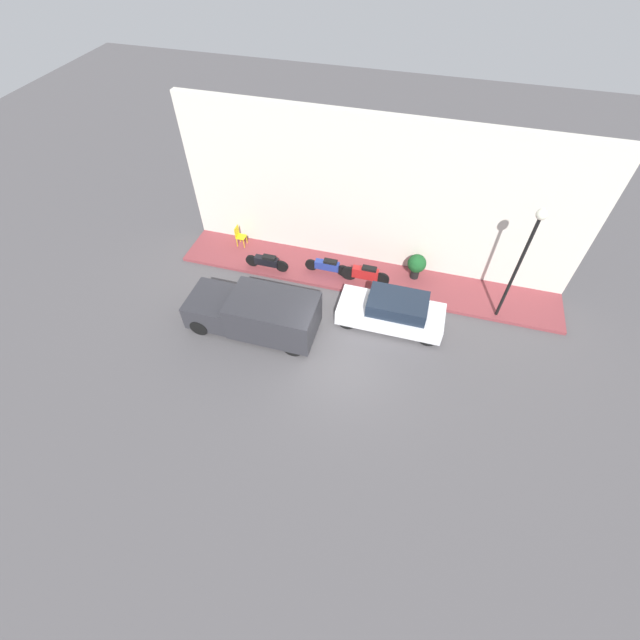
# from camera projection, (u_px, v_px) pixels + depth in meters

# --- Properties ---
(ground_plane) EXTENTS (60.00, 60.00, 0.00)m
(ground_plane) POSITION_uv_depth(u_px,v_px,m) (339.00, 361.00, 15.78)
(ground_plane) COLOR #514F51
(sidewalk) EXTENTS (2.21, 16.39, 0.14)m
(sidewalk) POSITION_uv_depth(u_px,v_px,m) (364.00, 277.00, 18.70)
(sidewalk) COLOR brown
(sidewalk) RESTS_ON ground_plane
(building_facade) EXTENTS (0.30, 16.39, 6.55)m
(building_facade) POSITION_uv_depth(u_px,v_px,m) (377.00, 197.00, 17.10)
(building_facade) COLOR silver
(building_facade) RESTS_ON ground_plane
(parked_car) EXTENTS (1.62, 4.07, 1.41)m
(parked_car) POSITION_uv_depth(u_px,v_px,m) (392.00, 311.00, 16.51)
(parked_car) COLOR silver
(parked_car) RESTS_ON ground_plane
(delivery_van) EXTENTS (1.97, 4.99, 1.67)m
(delivery_van) POSITION_uv_depth(u_px,v_px,m) (255.00, 313.00, 16.21)
(delivery_van) COLOR #2D2D33
(delivery_van) RESTS_ON ground_plane
(motorcycle_black) EXTENTS (0.30, 1.95, 0.72)m
(motorcycle_black) POSITION_uv_depth(u_px,v_px,m) (267.00, 262.00, 18.66)
(motorcycle_black) COLOR black
(motorcycle_black) RESTS_ON sidewalk
(motorcycle_red) EXTENTS (0.30, 2.07, 0.87)m
(motorcycle_red) POSITION_uv_depth(u_px,v_px,m) (365.00, 274.00, 18.01)
(motorcycle_red) COLOR #B21E1E
(motorcycle_red) RESTS_ON sidewalk
(motorcycle_blue) EXTENTS (0.30, 1.98, 0.71)m
(motorcycle_blue) POSITION_uv_depth(u_px,v_px,m) (327.00, 266.00, 18.48)
(motorcycle_blue) COLOR navy
(motorcycle_blue) RESTS_ON sidewalk
(streetlamp) EXTENTS (0.37, 0.37, 4.90)m
(streetlamp) POSITION_uv_depth(u_px,v_px,m) (526.00, 249.00, 14.63)
(streetlamp) COLOR black
(streetlamp) RESTS_ON sidewalk
(potted_plant) EXTENTS (0.79, 0.79, 1.16)m
(potted_plant) POSITION_uv_depth(u_px,v_px,m) (417.00, 265.00, 18.06)
(potted_plant) COLOR black
(potted_plant) RESTS_ON sidewalk
(cafe_chair) EXTENTS (0.40, 0.40, 0.97)m
(cafe_chair) POSITION_uv_depth(u_px,v_px,m) (239.00, 235.00, 19.67)
(cafe_chair) COLOR yellow
(cafe_chair) RESTS_ON sidewalk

